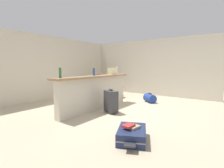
{
  "coord_description": "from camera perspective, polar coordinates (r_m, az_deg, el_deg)",
  "views": [
    {
      "loc": [
        -4.25,
        -2.96,
        1.33
      ],
      "look_at": [
        0.27,
        0.31,
        0.72
      ],
      "focal_mm": 27.06,
      "sensor_mm": 36.0,
      "label": 1
    }
  ],
  "objects": [
    {
      "name": "suitcase_flat_navy",
      "position": [
        3.15,
        6.73,
        -16.58
      ],
      "size": [
        0.89,
        0.74,
        0.22
      ],
      "color": "#1E284C",
      "rests_on": "ground_plane"
    },
    {
      "name": "bottle_blue",
      "position": [
        5.12,
        -6.18,
        4.09
      ],
      "size": [
        0.07,
        0.07,
        0.22
      ],
      "primitive_type": "cylinder",
      "color": "#284C89",
      "rests_on": "bar_countertop"
    },
    {
      "name": "bottle_green",
      "position": [
        4.27,
        -17.12,
        3.63
      ],
      "size": [
        0.06,
        0.06,
        0.25
      ],
      "primitive_type": "cylinder",
      "color": "#2D6B38",
      "rests_on": "bar_countertop"
    },
    {
      "name": "book_stack",
      "position": [
        3.1,
        6.47,
        -14.01
      ],
      "size": [
        0.31,
        0.24,
        0.07
      ],
      "color": "tan",
      "rests_on": "suitcase_flat_navy"
    },
    {
      "name": "duffel_bag_blue",
      "position": [
        6.33,
        12.65,
        -4.67
      ],
      "size": [
        0.53,
        0.56,
        0.34
      ],
      "color": "#233D93",
      "rests_on": "ground_plane"
    },
    {
      "name": "wall_right",
      "position": [
        7.99,
        11.86,
        5.5
      ],
      "size": [
        0.1,
        6.0,
        2.5
      ],
      "primitive_type": "cube",
      "color": "beige",
      "rests_on": "ground_plane"
    },
    {
      "name": "partition_half_wall",
      "position": [
        5.14,
        -5.57,
        -3.2
      ],
      "size": [
        2.8,
        0.2,
        0.98
      ],
      "primitive_type": "cube",
      "color": "beige",
      "rests_on": "ground_plane"
    },
    {
      "name": "grocery_bag",
      "position": [
        5.83,
        -0.07,
        4.36
      ],
      "size": [
        0.26,
        0.18,
        0.22
      ],
      "primitive_type": "cube",
      "color": "beige",
      "rests_on": "bar_countertop"
    },
    {
      "name": "wall_back",
      "position": [
        7.36,
        -18.96,
        5.25
      ],
      "size": [
        6.6,
        0.1,
        2.5
      ],
      "primitive_type": "cube",
      "color": "beige",
      "rests_on": "ground_plane"
    },
    {
      "name": "bar_countertop",
      "position": [
        5.08,
        -5.63,
        2.54
      ],
      "size": [
        2.96,
        0.4,
        0.05
      ],
      "primitive_type": "cube",
      "color": "#93704C",
      "rests_on": "partition_half_wall"
    },
    {
      "name": "ground_plane",
      "position": [
        5.35,
        0.99,
        -8.45
      ],
      "size": [
        13.0,
        13.0,
        0.05
      ],
      "primitive_type": "cube",
      "color": "#BCAD8E"
    },
    {
      "name": "dining_chair_far_side",
      "position": [
        7.9,
        -5.42,
        0.26
      ],
      "size": [
        0.47,
        0.47,
        0.93
      ],
      "color": "#4C331E",
      "rests_on": "ground_plane"
    },
    {
      "name": "dining_table",
      "position": [
        7.48,
        -2.46,
        0.95
      ],
      "size": [
        1.1,
        0.8,
        0.74
      ],
      "color": "brown",
      "rests_on": "ground_plane"
    },
    {
      "name": "suitcase_upright_charcoal",
      "position": [
        4.79,
        -0.39,
        -5.83
      ],
      "size": [
        0.4,
        0.5,
        0.67
      ],
      "color": "#38383D",
      "rests_on": "ground_plane"
    },
    {
      "name": "bottle_white",
      "position": [
        6.12,
        1.56,
        4.72
      ],
      "size": [
        0.07,
        0.07,
        0.28
      ],
      "primitive_type": "cylinder",
      "color": "silver",
      "rests_on": "bar_countertop"
    },
    {
      "name": "dining_chair_near_partition",
      "position": [
        7.09,
        1.06,
        -0.39
      ],
      "size": [
        0.4,
        0.4,
        0.93
      ],
      "color": "#4C331E",
      "rests_on": "ground_plane"
    }
  ]
}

